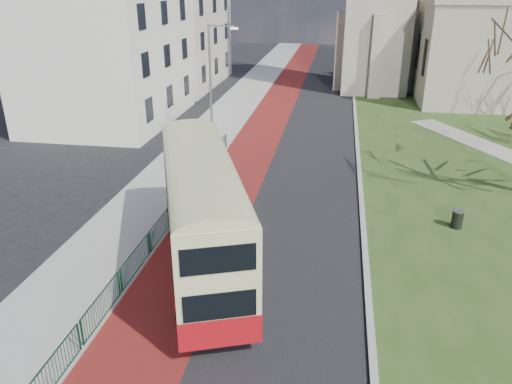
# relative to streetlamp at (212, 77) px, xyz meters

# --- Properties ---
(ground) EXTENTS (160.00, 160.00, 0.00)m
(ground) POSITION_rel_streetlamp_xyz_m (4.35, -18.00, -4.59)
(ground) COLOR black
(ground) RESTS_ON ground
(road_carriageway) EXTENTS (9.00, 120.00, 0.01)m
(road_carriageway) POSITION_rel_streetlamp_xyz_m (5.85, 2.00, -4.59)
(road_carriageway) COLOR black
(road_carriageway) RESTS_ON ground
(bus_lane) EXTENTS (3.40, 120.00, 0.01)m
(bus_lane) POSITION_rel_streetlamp_xyz_m (3.15, 2.00, -4.59)
(bus_lane) COLOR #591414
(bus_lane) RESTS_ON ground
(pavement_west) EXTENTS (4.00, 120.00, 0.12)m
(pavement_west) POSITION_rel_streetlamp_xyz_m (-0.65, 2.00, -4.53)
(pavement_west) COLOR gray
(pavement_west) RESTS_ON ground
(kerb_west) EXTENTS (0.25, 120.00, 0.13)m
(kerb_west) POSITION_rel_streetlamp_xyz_m (1.35, 2.00, -4.53)
(kerb_west) COLOR #999993
(kerb_west) RESTS_ON ground
(kerb_east) EXTENTS (0.25, 80.00, 0.13)m
(kerb_east) POSITION_rel_streetlamp_xyz_m (10.45, 4.00, -4.53)
(kerb_east) COLOR #999993
(kerb_east) RESTS_ON ground
(pedestrian_railing) EXTENTS (0.07, 24.00, 1.12)m
(pedestrian_railing) POSITION_rel_streetlamp_xyz_m (1.40, -14.00, -4.04)
(pedestrian_railing) COLOR #0C3920
(pedestrian_railing) RESTS_ON ground
(street_block_near) EXTENTS (10.30, 14.30, 13.00)m
(street_block_near) POSITION_rel_streetlamp_xyz_m (-9.65, 4.00, 1.92)
(street_block_near) COLOR silver
(street_block_near) RESTS_ON ground
(street_block_far) EXTENTS (10.30, 16.30, 11.50)m
(street_block_far) POSITION_rel_streetlamp_xyz_m (-9.65, 20.00, 1.17)
(street_block_far) COLOR beige
(street_block_far) RESTS_ON ground
(streetlamp) EXTENTS (2.13, 0.18, 8.00)m
(streetlamp) POSITION_rel_streetlamp_xyz_m (0.00, 0.00, 0.00)
(streetlamp) COLOR gray
(streetlamp) RESTS_ON pavement_west
(bus) EXTENTS (6.26, 11.26, 4.63)m
(bus) POSITION_rel_streetlamp_xyz_m (3.91, -17.65, -1.95)
(bus) COLOR maroon
(bus) RESTS_ON ground
(litter_bin) EXTENTS (0.70, 0.70, 0.90)m
(litter_bin) POSITION_rel_streetlamp_xyz_m (14.78, -12.27, -4.10)
(litter_bin) COLOR black
(litter_bin) RESTS_ON grass_green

